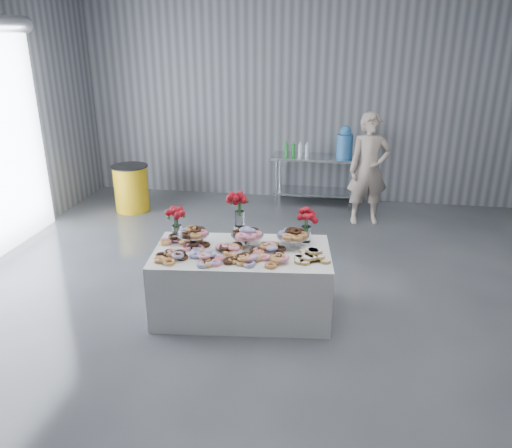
{
  "coord_description": "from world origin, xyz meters",
  "views": [
    {
      "loc": [
        0.69,
        -4.6,
        2.96
      ],
      "look_at": [
        -0.17,
        0.49,
        0.96
      ],
      "focal_mm": 35.0,
      "sensor_mm": 36.0,
      "label": 1
    }
  ],
  "objects": [
    {
      "name": "room_walls",
      "position": [
        -0.27,
        0.07,
        2.64
      ],
      "size": [
        8.04,
        9.04,
        4.02
      ],
      "color": "slate",
      "rests_on": "ground"
    },
    {
      "name": "bouquet_center",
      "position": [
        -0.37,
        0.55,
        1.13
      ],
      "size": [
        0.26,
        0.26,
        0.57
      ],
      "color": "silver",
      "rests_on": "display_table"
    },
    {
      "name": "trash_barrel",
      "position": [
        -2.85,
        3.26,
        0.4
      ],
      "size": [
        0.63,
        0.63,
        0.8
      ],
      "rotation": [
        0.0,
        0.0,
        -0.15
      ],
      "color": "yellow",
      "rests_on": "ground"
    },
    {
      "name": "drink_bottles",
      "position": [
        -0.04,
        4.0,
        1.04
      ],
      "size": [
        0.54,
        0.08,
        0.27
      ],
      "primitive_type": null,
      "color": "#268C33",
      "rests_on": "prep_table"
    },
    {
      "name": "person",
      "position": [
        1.18,
        3.34,
        0.9
      ],
      "size": [
        0.73,
        0.55,
        1.8
      ],
      "primitive_type": "imported",
      "rotation": [
        0.0,
        0.0,
        0.2
      ],
      "color": "#CC8C93",
      "rests_on": "ground"
    },
    {
      "name": "bouquet_left",
      "position": [
        -1.05,
        0.38,
        1.05
      ],
      "size": [
        0.26,
        0.26,
        0.42
      ],
      "color": "white",
      "rests_on": "display_table"
    },
    {
      "name": "prep_table",
      "position": [
        0.28,
        4.1,
        0.62
      ],
      "size": [
        1.5,
        0.6,
        0.9
      ],
      "color": "silver",
      "rests_on": "ground"
    },
    {
      "name": "donut_mounds",
      "position": [
        -0.28,
        0.16,
        0.8
      ],
      "size": [
        1.88,
        1.0,
        0.09
      ],
      "primitive_type": null,
      "rotation": [
        0.0,
        0.0,
        0.11
      ],
      "color": "#C08346",
      "rests_on": "display_table"
    },
    {
      "name": "ground",
      "position": [
        0.0,
        0.0,
        0.0
      ],
      "size": [
        9.0,
        9.0,
        0.0
      ],
      "primitive_type": "plane",
      "color": "#3B3D43",
      "rests_on": "ground"
    },
    {
      "name": "bouquet_right",
      "position": [
        0.38,
        0.59,
        1.05
      ],
      "size": [
        0.26,
        0.26,
        0.42
      ],
      "color": "white",
      "rests_on": "display_table"
    },
    {
      "name": "cake_stand_right",
      "position": [
        0.25,
        0.42,
        0.89
      ],
      "size": [
        0.36,
        0.36,
        0.17
      ],
      "color": "silver",
      "rests_on": "display_table"
    },
    {
      "name": "display_table",
      "position": [
        -0.28,
        0.21,
        0.38
      ],
      "size": [
        2.0,
        1.21,
        0.75
      ],
      "primitive_type": "cube",
      "rotation": [
        0.0,
        0.0,
        0.11
      ],
      "color": "white",
      "rests_on": "ground"
    },
    {
      "name": "cake_stand_mid",
      "position": [
        -0.25,
        0.37,
        0.89
      ],
      "size": [
        0.36,
        0.36,
        0.17
      ],
      "color": "silver",
      "rests_on": "display_table"
    },
    {
      "name": "cake_stand_left",
      "position": [
        -0.84,
        0.3,
        0.89
      ],
      "size": [
        0.36,
        0.36,
        0.17
      ],
      "color": "silver",
      "rests_on": "display_table"
    },
    {
      "name": "danish_pile",
      "position": [
        0.48,
        0.15,
        0.81
      ],
      "size": [
        0.48,
        0.48,
        0.11
      ],
      "primitive_type": null,
      "color": "white",
      "rests_on": "display_table"
    },
    {
      "name": "water_jug",
      "position": [
        0.78,
        4.1,
        1.15
      ],
      "size": [
        0.28,
        0.28,
        0.55
      ],
      "color": "#459BED",
      "rests_on": "prep_table"
    }
  ]
}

